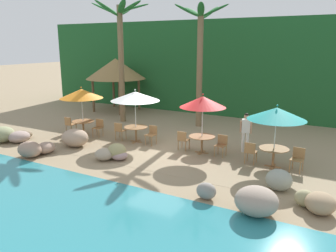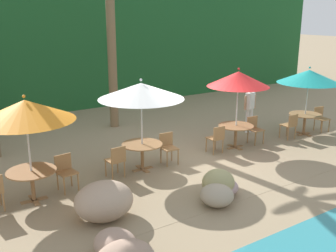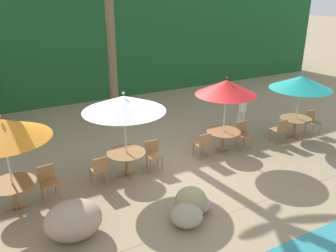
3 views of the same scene
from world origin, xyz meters
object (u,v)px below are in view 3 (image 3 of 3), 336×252
at_px(umbrella_white, 124,104).
at_px(umbrella_teal, 301,82).
at_px(chair_orange_seaward, 48,180).
at_px(umbrella_red, 226,87).
at_px(dining_table_white, 126,156).
at_px(chair_teal_inland, 279,129).
at_px(chair_teal_seaward, 312,120).
at_px(waiter_in_white, 242,108).
at_px(chair_white_seaward, 153,153).
at_px(chair_red_seaward, 243,132).
at_px(palm_tree_second, 110,14).
at_px(dining_table_orange, 13,188).
at_px(chair_red_inland, 203,144).
at_px(chair_white_inland, 99,168).
at_px(umbrella_orange, 2,129).
at_px(dining_table_red, 223,135).
at_px(dining_table_teal, 295,122).

xyz_separation_m(umbrella_white, umbrella_teal, (6.38, -0.26, -0.13)).
relative_size(chair_orange_seaward, umbrella_white, 0.35).
bearing_deg(umbrella_red, dining_table_white, 179.66).
bearing_deg(umbrella_red, chair_teal_inland, -8.60).
bearing_deg(chair_teal_seaward, waiter_in_white, 151.33).
distance_m(chair_white_seaward, chair_red_seaward, 3.37).
distance_m(chair_teal_inland, palm_tree_second, 7.32).
height_order(chair_orange_seaward, chair_red_seaward, same).
height_order(dining_table_orange, chair_white_seaward, chair_white_seaward).
bearing_deg(dining_table_white, chair_orange_seaward, -177.38).
distance_m(chair_red_inland, waiter_in_white, 2.69).
bearing_deg(dining_table_white, chair_white_inland, -170.22).
relative_size(dining_table_orange, chair_white_inland, 1.26).
xyz_separation_m(dining_table_white, chair_white_inland, (-0.84, -0.15, -0.10)).
xyz_separation_m(umbrella_red, chair_teal_inland, (2.16, -0.33, -1.68)).
bearing_deg(umbrella_white, chair_white_inland, -170.22).
height_order(umbrella_orange, dining_table_red, umbrella_orange).
bearing_deg(umbrella_red, umbrella_white, 179.66).
bearing_deg(chair_white_inland, chair_teal_seaward, -0.90).
bearing_deg(dining_table_red, umbrella_white, 179.66).
bearing_deg(umbrella_white, chair_orange_seaward, -177.38).
xyz_separation_m(umbrella_white, dining_table_teal, (6.38, -0.26, -1.57)).
relative_size(chair_white_seaward, palm_tree_second, 0.13).
distance_m(umbrella_orange, chair_white_inland, 2.70).
bearing_deg(chair_teal_seaward, umbrella_red, 176.26).
xyz_separation_m(chair_orange_seaward, dining_table_red, (5.54, 0.08, 0.10)).
distance_m(umbrella_white, chair_white_seaward, 1.87).
height_order(chair_red_inland, palm_tree_second, palm_tree_second).
xyz_separation_m(umbrella_orange, chair_red_seaward, (7.23, 0.32, -1.61)).
relative_size(umbrella_teal, palm_tree_second, 0.37).
relative_size(dining_table_red, umbrella_teal, 0.46).
xyz_separation_m(dining_table_orange, chair_white_inland, (2.16, 0.14, -0.10)).
distance_m(chair_red_seaward, chair_teal_seaward, 3.03).
bearing_deg(dining_table_red, chair_orange_seaward, -179.18).
bearing_deg(umbrella_orange, chair_teal_inland, -0.39).
height_order(umbrella_white, dining_table_teal, umbrella_white).
bearing_deg(chair_orange_seaward, chair_teal_inland, -1.84).
relative_size(umbrella_orange, chair_red_inland, 2.83).
distance_m(chair_teal_inland, waiter_in_white, 1.54).
bearing_deg(dining_table_orange, chair_white_inland, 3.77).
xyz_separation_m(dining_table_orange, chair_teal_inland, (8.53, -0.06, -0.10)).
bearing_deg(umbrella_white, chair_teal_seaward, -2.16).
height_order(chair_white_seaward, chair_red_inland, same).
xyz_separation_m(chair_red_inland, waiter_in_white, (2.41, 1.10, 0.47)).
bearing_deg(chair_orange_seaward, chair_red_inland, -0.11).
relative_size(dining_table_orange, chair_orange_seaward, 1.26).
bearing_deg(dining_table_orange, waiter_in_white, 9.14).
bearing_deg(chair_white_inland, palm_tree_second, 64.76).
distance_m(chair_white_inland, umbrella_teal, 7.38).
bearing_deg(dining_table_teal, chair_teal_inland, -174.26).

